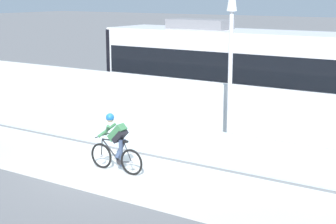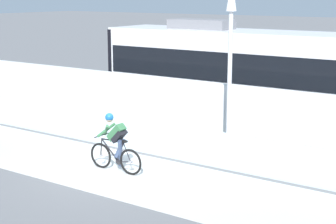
% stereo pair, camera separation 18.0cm
% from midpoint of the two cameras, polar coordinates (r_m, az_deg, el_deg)
% --- Properties ---
extents(ground_plane, '(200.00, 200.00, 0.00)m').
position_cam_midpoint_polar(ground_plane, '(14.91, -5.86, -6.16)').
color(ground_plane, slate).
extents(bike_path_deck, '(32.00, 3.20, 0.01)m').
position_cam_midpoint_polar(bike_path_deck, '(14.91, -5.87, -6.14)').
color(bike_path_deck, silver).
rests_on(bike_path_deck, ground).
extents(glass_parapet, '(32.00, 0.05, 1.04)m').
position_cam_midpoint_polar(glass_parapet, '(16.15, -1.68, -2.70)').
color(glass_parapet, silver).
rests_on(glass_parapet, ground).
extents(concrete_barrier_wall, '(32.00, 0.36, 2.03)m').
position_cam_midpoint_polar(concrete_barrier_wall, '(17.48, 1.77, 0.14)').
color(concrete_barrier_wall, silver).
rests_on(concrete_barrier_wall, ground).
extents(tram_rail_near, '(32.00, 0.08, 0.01)m').
position_cam_midpoint_polar(tram_rail_near, '(19.80, 5.62, -1.44)').
color(tram_rail_near, '#595654').
rests_on(tram_rail_near, ground).
extents(tram_rail_far, '(32.00, 0.08, 0.01)m').
position_cam_midpoint_polar(tram_rail_far, '(21.03, 7.50, -0.66)').
color(tram_rail_far, '#595654').
rests_on(tram_rail_far, ground).
extents(tram, '(11.06, 2.54, 3.81)m').
position_cam_midpoint_polar(tram, '(19.72, 8.66, 4.02)').
color(tram, silver).
rests_on(tram, ground).
extents(cyclist_on_bike, '(1.77, 0.58, 1.61)m').
position_cam_midpoint_polar(cyclist_on_bike, '(14.55, -5.29, -3.40)').
color(cyclist_on_bike, black).
rests_on(cyclist_on_bike, ground).
extents(lamp_post_antenna, '(0.28, 0.28, 5.20)m').
position_cam_midpoint_polar(lamp_post_antenna, '(14.60, 7.01, 6.66)').
color(lamp_post_antenna, gray).
rests_on(lamp_post_antenna, ground).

